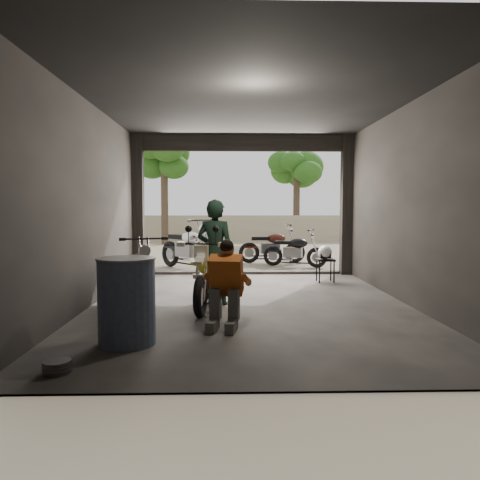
{
  "coord_description": "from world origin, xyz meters",
  "views": [
    {
      "loc": [
        -0.36,
        -7.31,
        1.56
      ],
      "look_at": [
        -0.14,
        0.6,
        1.01
      ],
      "focal_mm": 35.0,
      "sensor_mm": 36.0,
      "label": 1
    }
  ],
  "objects": [
    {
      "name": "ground",
      "position": [
        0.0,
        0.0,
        0.0
      ],
      "size": [
        80.0,
        80.0,
        0.0
      ],
      "primitive_type": "plane",
      "color": "#7A6D56",
      "rests_on": "ground"
    },
    {
      "name": "garage",
      "position": [
        0.0,
        0.55,
        1.28
      ],
      "size": [
        7.0,
        7.13,
        3.2
      ],
      "color": "#2D2B28",
      "rests_on": "ground"
    },
    {
      "name": "boundary_wall",
      "position": [
        0.0,
        14.0,
        0.6
      ],
      "size": [
        18.0,
        0.3,
        1.2
      ],
      "primitive_type": "cube",
      "color": "gray",
      "rests_on": "ground"
    },
    {
      "name": "tree_left",
      "position": [
        -3.0,
        12.5,
        3.99
      ],
      "size": [
        2.2,
        2.2,
        5.6
      ],
      "color": "#382B1E",
      "rests_on": "ground"
    },
    {
      "name": "tree_right",
      "position": [
        2.8,
        14.0,
        3.56
      ],
      "size": [
        2.2,
        2.2,
        5.0
      ],
      "color": "#382B1E",
      "rests_on": "ground"
    },
    {
      "name": "main_bike",
      "position": [
        -0.66,
        -0.18,
        0.54
      ],
      "size": [
        0.87,
        1.69,
        1.08
      ],
      "primitive_type": null,
      "rotation": [
        0.0,
        0.0,
        -0.13
      ],
      "color": "beige",
      "rests_on": "ground"
    },
    {
      "name": "left_bike",
      "position": [
        -1.79,
        0.25,
        0.55
      ],
      "size": [
        1.19,
        1.77,
        1.11
      ],
      "primitive_type": null,
      "rotation": [
        0.0,
        0.0,
        0.34
      ],
      "color": "black",
      "rests_on": "ground"
    },
    {
      "name": "outside_bike_a",
      "position": [
        -1.36,
        4.42,
        0.64
      ],
      "size": [
        1.84,
        1.92,
        1.28
      ],
      "primitive_type": null,
      "rotation": [
        0.0,
        0.0,
        0.73
      ],
      "color": "black",
      "rests_on": "ground"
    },
    {
      "name": "outside_bike_b",
      "position": [
        0.9,
        5.72,
        0.55
      ],
      "size": [
        1.63,
        0.69,
        1.1
      ],
      "primitive_type": null,
      "rotation": [
        0.0,
        0.0,
        1.59
      ],
      "color": "#42180F",
      "rests_on": "ground"
    },
    {
      "name": "outside_bike_c",
      "position": [
        1.4,
        4.85,
        0.5
      ],
      "size": [
        1.6,
        1.12,
        1.0
      ],
      "primitive_type": null,
      "rotation": [
        0.0,
        0.0,
        1.19
      ],
      "color": "black",
      "rests_on": "ground"
    },
    {
      "name": "rider",
      "position": [
        -0.55,
        0.11,
        0.84
      ],
      "size": [
        0.71,
        0.58,
        1.69
      ],
      "primitive_type": "imported",
      "rotation": [
        0.0,
        0.0,
        2.81
      ],
      "color": "black",
      "rests_on": "ground"
    },
    {
      "name": "mechanic",
      "position": [
        -0.39,
        -1.39,
        0.55
      ],
      "size": [
        0.68,
        0.85,
        1.1
      ],
      "primitive_type": null,
      "rotation": [
        0.0,
        0.0,
        -0.17
      ],
      "color": "#C25B19",
      "rests_on": "ground"
    },
    {
      "name": "stool",
      "position": [
        1.67,
        2.25,
        0.42
      ],
      "size": [
        0.36,
        0.36,
        0.5
      ],
      "rotation": [
        0.0,
        0.0,
        0.27
      ],
      "color": "black",
      "rests_on": "ground"
    },
    {
      "name": "helmet",
      "position": [
        1.65,
        2.23,
        0.64
      ],
      "size": [
        0.38,
        0.39,
        0.28
      ],
      "primitive_type": "ellipsoid",
      "rotation": [
        0.0,
        0.0,
        -0.34
      ],
      "color": "white",
      "rests_on": "stool"
    },
    {
      "name": "oil_drum",
      "position": [
        -1.49,
        -2.09,
        0.5
      ],
      "size": [
        0.83,
        0.83,
        0.99
      ],
      "primitive_type": "cylinder",
      "rotation": [
        0.0,
        0.0,
        0.38
      ],
      "color": "#3D4966",
      "rests_on": "ground"
    },
    {
      "name": "sign_post",
      "position": [
        3.15,
        3.51,
        1.67
      ],
      "size": [
        0.82,
        0.08,
        2.47
      ],
      "rotation": [
        0.0,
        0.0,
        0.2
      ],
      "color": "black",
      "rests_on": "ground"
    }
  ]
}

